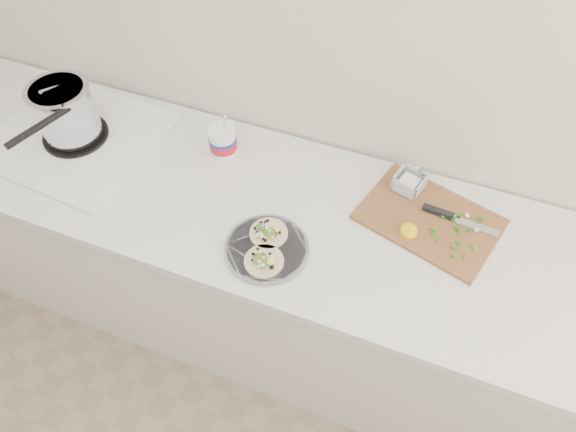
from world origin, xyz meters
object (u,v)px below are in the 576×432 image
(stove, at_px, (70,120))
(taco_plate, at_px, (266,247))
(cutboard, at_px, (430,214))
(tub, at_px, (223,139))

(stove, distance_m, taco_plate, 0.84)
(stove, bearing_deg, cutboard, 8.84)
(stove, height_order, taco_plate, stove)
(taco_plate, distance_m, cutboard, 0.52)
(tub, bearing_deg, stove, -166.22)
(stove, height_order, tub, stove)
(taco_plate, relative_size, cutboard, 0.54)
(tub, relative_size, cutboard, 0.45)
(taco_plate, bearing_deg, tub, 132.06)
(taco_plate, height_order, cutboard, cutboard)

